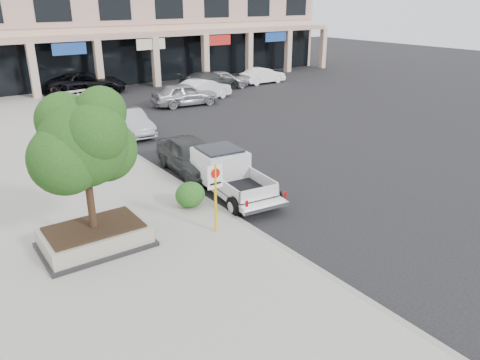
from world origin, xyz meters
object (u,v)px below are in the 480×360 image
pickup_truck (231,175)px  lot_car_f (263,76)px  planter_tree (86,142)px  no_parking_sign (215,189)px  curb_car_c (92,108)px  curb_car_d (79,95)px  curb_car_a (191,156)px  curb_car_b (131,122)px  lot_car_b (203,90)px  lot_car_c (210,81)px  lot_car_e (222,79)px  lot_car_a (185,94)px  planter (95,237)px  lot_car_d (88,83)px

pickup_truck → lot_car_f: size_ratio=1.24×
planter_tree → no_parking_sign: size_ratio=1.74×
pickup_truck → no_parking_sign: bearing=-127.0°
curb_car_c → curb_car_d: (0.61, 4.47, 0.04)m
curb_car_a → no_parking_sign: bearing=-107.7°
curb_car_b → lot_car_b: size_ratio=0.88×
curb_car_a → lot_car_b: bearing=61.7°
pickup_truck → lot_car_c: pickup_truck is taller
lot_car_b → no_parking_sign: bearing=133.8°
pickup_truck → lot_car_e: pickup_truck is taller
no_parking_sign → lot_car_b: 21.80m
curb_car_a → lot_car_f: 23.60m
curb_car_d → lot_car_f: 16.59m
no_parking_sign → lot_car_a: size_ratio=0.49×
lot_car_c → lot_car_f: lot_car_c is taller
pickup_truck → planter: bearing=-162.6°
planter_tree → lot_car_a: size_ratio=0.84×
no_parking_sign → curb_car_d: (2.57, 22.05, -0.81)m
planter → lot_car_e: size_ratio=0.71×
lot_car_a → curb_car_a: bearing=157.9°
no_parking_sign → lot_car_e: size_ratio=0.51×
planter → pickup_truck: 5.98m
curb_car_b → lot_car_d: (2.06, 13.53, 0.15)m
pickup_truck → curb_car_c: (-0.36, 15.07, -0.05)m
lot_car_b → lot_car_f: lot_car_b is taller
planter_tree → no_parking_sign: bearing=-23.0°
curb_car_d → lot_car_c: (10.86, -0.09, -0.05)m
pickup_truck → curb_car_a: (-0.02, 3.09, -0.05)m
lot_car_c → curb_car_a: bearing=145.4°
no_parking_sign → curb_car_d: bearing=83.4°
lot_car_b → lot_car_f: (8.25, 3.25, -0.09)m
curb_car_b → lot_car_e: bearing=39.2°
curb_car_c → curb_car_d: bearing=75.2°
pickup_truck → lot_car_c: size_ratio=0.99×
lot_car_e → pickup_truck: bearing=153.3°
curb_car_a → curb_car_d: size_ratio=0.78×
no_parking_sign → curb_car_b: no_parking_sign is taller
curb_car_b → curb_car_c: bearing=100.5°
no_parking_sign → lot_car_e: (14.75, 22.09, -0.86)m
lot_car_e → lot_car_a: bearing=130.8°
planter → lot_car_f: (22.69, 20.82, 0.23)m
planter_tree → curb_car_d: planter_tree is taller
no_parking_sign → lot_car_f: no_parking_sign is taller
pickup_truck → lot_car_e: size_ratio=1.17×
no_parking_sign → lot_car_f: 29.27m
curb_car_d → lot_car_e: curb_car_d is taller
curb_car_a → curb_car_d: 16.46m
planter → planter_tree: size_ratio=0.80×
lot_car_a → lot_car_e: (5.91, 4.15, -0.04)m
planter → no_parking_sign: bearing=-20.1°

